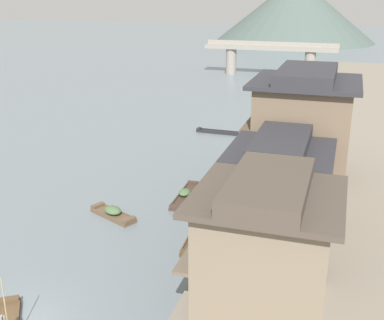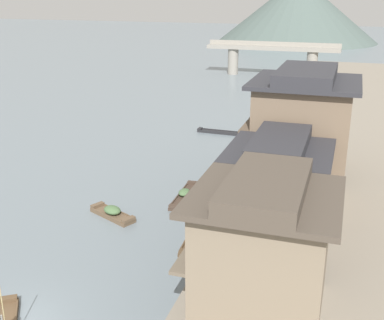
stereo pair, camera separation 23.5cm
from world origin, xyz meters
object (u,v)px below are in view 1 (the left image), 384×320
Objects in this scene: boat_moored_far at (219,132)px; stone_bridge at (270,54)px; house_waterfront_nearest at (265,246)px; house_waterfront_narrow at (303,128)px; boat_midriver_drifting at (197,238)px; house_waterfront_second at (278,192)px; boat_moored_third at (113,213)px; boat_moored_nearest at (185,195)px; house_waterfront_tall at (302,138)px; boat_moored_second at (236,159)px; boat_midriver_upstream at (263,121)px.

stone_bridge is at bearing 91.32° from boat_moored_far.
house_waterfront_nearest and house_waterfront_narrow have the same top height.
house_waterfront_nearest is 19.48m from house_waterfront_narrow.
stone_bridge is at bearing 95.18° from boat_midriver_drifting.
house_waterfront_second is (-0.34, 5.97, 0.00)m from house_waterfront_nearest.
boat_moored_nearest is at bearing 51.29° from boat_moored_third.
house_waterfront_tall is at bearing 47.80° from boat_midriver_drifting.
boat_midriver_drifting reaches higher than boat_moored_second.
boat_moored_nearest is 54.19m from stone_bridge.
house_waterfront_nearest is at bearing -57.64° from boat_moored_nearest.
boat_midriver_upstream is at bearing 110.33° from house_waterfront_narrow.
house_waterfront_narrow is at bearing -46.20° from boat_moored_far.
house_waterfront_second is at bearing -94.99° from house_waterfront_tall.
boat_moored_third is 21.36m from boat_moored_far.
boat_moored_far is 1.06× the size of boat_midriver_drifting.
boat_moored_far is 0.79× the size of house_waterfront_second.
house_waterfront_tall is (0.21, 12.21, 1.29)m from house_waterfront_nearest.
boat_midriver_upstream is at bearing 105.41° from house_waterfront_tall.
house_waterfront_second is at bearing -39.95° from boat_moored_nearest.
boat_midriver_drifting is 8.99m from house_waterfront_nearest.
boat_midriver_upstream is 35.17m from house_waterfront_nearest.
boat_moored_nearest is 1.29× the size of boat_moored_second.
boat_moored_nearest is 11.00m from house_waterfront_narrow.
house_waterfront_narrow reaches higher than boat_moored_second.
boat_midriver_upstream reaches higher than boat_moored_second.
boat_moored_second is 0.57× the size of house_waterfront_narrow.
boat_moored_nearest is at bearing -87.10° from stone_bridge.
boat_moored_far is at bearing 85.64° from boat_moored_third.
house_waterfront_narrow is at bearing -77.85° from stone_bridge.
boat_midriver_upstream is 0.26× the size of stone_bridge.
stone_bridge is at bearing 99.51° from house_waterfront_second.
boat_moored_third is 13.18m from house_waterfront_tall.
house_waterfront_nearest is 0.28× the size of stone_bridge.
house_waterfront_tall is 54.98m from stone_bridge.
boat_moored_second is (1.74, 9.02, -0.08)m from boat_moored_nearest.
boat_moored_second is 6.93m from house_waterfront_narrow.
boat_midriver_upstream is 23.62m from house_waterfront_tall.
boat_midriver_drifting is 0.70× the size of house_waterfront_narrow.
boat_moored_nearest is 22.42m from boat_midriver_upstream.
boat_moored_second is 14.38m from boat_moored_third.
house_waterfront_second reaches higher than boat_midriver_upstream.
boat_moored_nearest is 0.79× the size of house_waterfront_second.
boat_midriver_upstream is (1.76, 22.35, 0.02)m from boat_moored_nearest.
boat_moored_far is 25.14m from house_waterfront_second.
house_waterfront_second is at bearing -89.87° from house_waterfront_narrow.
house_waterfront_narrow is (-0.37, 19.47, -0.00)m from house_waterfront_nearest.
house_waterfront_narrow is (7.32, 7.35, 3.67)m from boat_moored_nearest.
boat_midriver_drifting is at bearing -84.82° from stone_bridge.
house_waterfront_tall is at bearing 89.02° from house_waterfront_nearest.
boat_moored_nearest is 1.00× the size of boat_moored_far.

